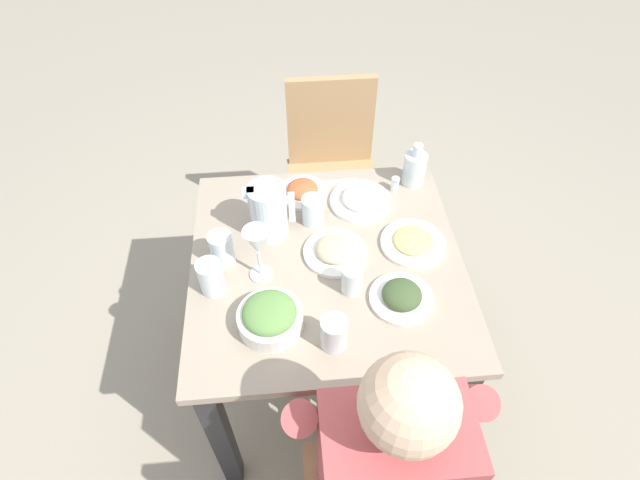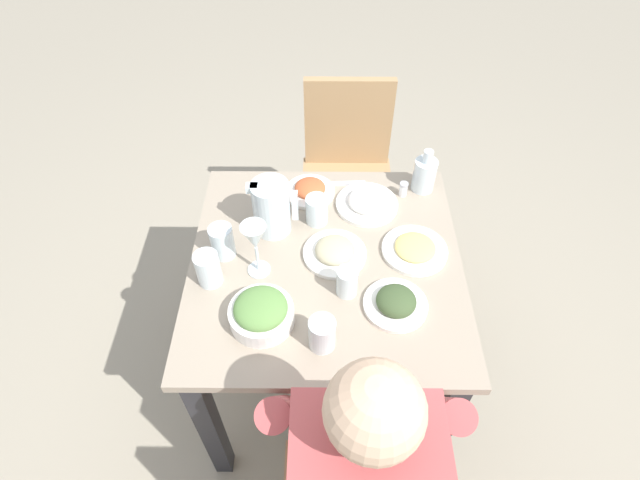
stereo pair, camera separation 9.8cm
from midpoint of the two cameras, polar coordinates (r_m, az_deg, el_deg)
ground_plane at (r=2.20m, az=1.82°, el=-15.04°), size 8.00×8.00×0.00m
dining_table at (r=1.67m, az=2.33°, el=-5.44°), size 0.85×0.85×0.76m
chair_far at (r=2.26m, az=4.38°, el=8.10°), size 0.40×0.40×0.90m
diner_near at (r=1.39m, az=6.58°, el=-22.34°), size 0.48×0.53×1.19m
water_pitcher at (r=1.59m, az=-3.78°, el=3.69°), size 0.16×0.12×0.19m
salad_bowl at (r=1.40m, az=-4.72°, el=-8.32°), size 0.18×0.18×0.09m
plate_yoghurt at (r=1.73m, az=7.03°, el=4.26°), size 0.21×0.21×0.05m
plate_rice_curry at (r=1.76m, az=0.45°, el=5.71°), size 0.18×0.18×0.05m
plate_beans at (r=1.57m, az=3.50°, el=-1.39°), size 0.20×0.20×0.05m
plate_dolmas at (r=1.47m, az=10.58°, el=-7.10°), size 0.19×0.19×0.06m
plate_fries at (r=1.61m, az=12.51°, el=-1.06°), size 0.21×0.21×0.04m
water_glass_far_right at (r=1.50m, az=-10.83°, el=-3.31°), size 0.07×0.07×0.11m
water_glass_center at (r=1.35m, az=2.36°, el=-10.73°), size 0.07×0.07×0.10m
water_glass_by_pitcher at (r=1.56m, az=-9.34°, el=-0.24°), size 0.07×0.07×0.11m
water_glass_far_left at (r=1.46m, az=5.05°, el=-4.86°), size 0.06×0.06×0.10m
water_glass_near_left at (r=1.64m, az=1.35°, el=3.40°), size 0.07×0.07×0.10m
wine_glass at (r=1.44m, az=-5.53°, el=-0.02°), size 0.08×0.08×0.20m
oil_carafe at (r=1.80m, az=13.35°, el=7.09°), size 0.08×0.08×0.16m
salt_shaker at (r=1.78m, az=11.08°, el=5.68°), size 0.03×0.03×0.05m
fork_near at (r=1.76m, az=0.03°, el=5.06°), size 0.17×0.05×0.01m
knife_near at (r=1.81m, az=3.84°, el=6.40°), size 0.19×0.03×0.01m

